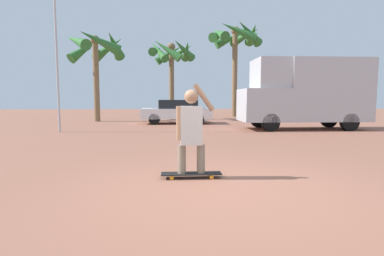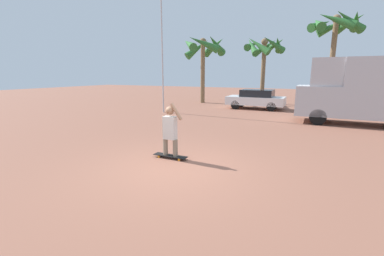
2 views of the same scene
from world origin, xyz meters
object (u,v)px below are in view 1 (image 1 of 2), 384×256
Objects in this scene: palm_tree_center_background at (172,54)px; palm_tree_far_left at (97,49)px; skateboard at (191,174)px; parked_car_white at (177,111)px; flagpole at (57,31)px; palm_tree_near_van at (236,38)px; camper_van at (306,92)px; person_skateboarder at (191,127)px.

palm_tree_center_background is 4.87m from palm_tree_far_left.
parked_car_white reaches higher than skateboard.
flagpole is (-4.65, -7.91, -0.28)m from palm_tree_center_background.
palm_tree_near_van is 14.94m from flagpole.
parked_car_white is 10.04m from palm_tree_near_van.
palm_tree_center_background is at bearing 129.49° from camper_van.
parked_car_white is 0.70× the size of palm_tree_far_left.
flagpole is at bearing -139.26° from parked_car_white.
palm_tree_center_background is (-0.32, 15.67, 3.55)m from person_skateboarder.
palm_tree_far_left is at bearing -160.12° from palm_tree_center_background.
parked_car_white is 5.23m from palm_tree_center_background.
skateboard is at bearing -0.00° from person_skateboarder.
camper_van is at bearing 2.82° from flagpole.
person_skateboarder is 0.28× the size of palm_tree_far_left.
palm_tree_far_left reaches higher than palm_tree_center_background.
palm_tree_near_van is 10.97m from palm_tree_far_left.
palm_tree_center_background is at bearing 94.27° from parked_car_white.
palm_tree_center_background is (-5.09, -3.22, -1.77)m from palm_tree_near_van.
skateboard is 16.27m from palm_tree_center_background.
camper_van is 0.75× the size of flagpole.
flagpole is at bearing -177.18° from camper_van.
person_skateboarder is at bearing -124.82° from camper_van.
palm_tree_near_van is at bearing 48.81° from flagpole.
camper_van is (5.76, 8.28, 0.81)m from person_skateboarder.
flagpole is (-10.74, -0.53, 2.45)m from camper_van.
palm_tree_near_van is (4.77, 18.89, 5.32)m from person_skateboarder.
person_skateboarder reaches higher than skateboard.
palm_tree_far_left reaches higher than camper_van.
parked_car_white is (-0.05, 12.00, -0.17)m from person_skateboarder.
palm_tree_center_background is 0.72× the size of flagpole.
palm_tree_near_van reaches higher than skateboard.
palm_tree_near_van is at bearing 55.04° from parked_car_white.
flagpole reaches higher than person_skateboarder.
palm_tree_far_left is 0.74× the size of flagpole.
person_skateboarder is 0.39× the size of parked_car_white.
parked_car_white is at bearing 90.24° from skateboard.
skateboard is 0.19× the size of palm_tree_center_background.
camper_van is 9.95m from palm_tree_center_background.
person_skateboarder is 12.00m from parked_car_white.
flagpole is at bearing 122.69° from skateboard.
palm_tree_near_van reaches higher than person_skateboarder.
parked_car_white is at bearing -85.73° from palm_tree_center_background.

